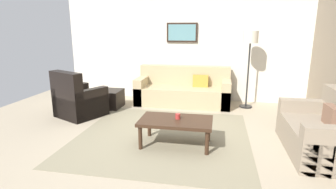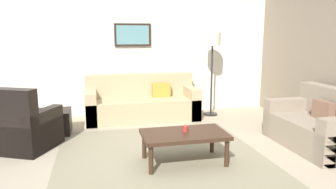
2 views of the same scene
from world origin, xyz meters
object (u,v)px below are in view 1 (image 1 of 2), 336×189
(couch_main, at_px, (184,91))
(coffee_table, at_px, (176,123))
(lamp_standing, at_px, (250,45))
(couch_loveseat, at_px, (328,134))
(cup, at_px, (178,116))
(armchair_leather, at_px, (78,102))
(framed_artwork, at_px, (182,33))
(ottoman, at_px, (109,99))

(couch_main, bearing_deg, coffee_table, -85.22)
(coffee_table, distance_m, lamp_standing, 2.84)
(couch_loveseat, relative_size, lamp_standing, 0.87)
(cup, bearing_deg, armchair_leather, 156.67)
(coffee_table, bearing_deg, couch_main, 94.78)
(couch_loveseat, xyz_separation_m, lamp_standing, (-0.92, 2.20, 1.11))
(armchair_leather, relative_size, lamp_standing, 0.62)
(couch_main, xyz_separation_m, cup, (0.22, -2.36, 0.15))
(couch_main, height_order, couch_loveseat, same)
(armchair_leather, distance_m, coffee_table, 2.39)
(couch_loveseat, xyz_separation_m, cup, (-2.15, -0.09, 0.15))
(framed_artwork, bearing_deg, couch_main, -74.55)
(couch_main, xyz_separation_m, couch_loveseat, (2.38, -2.28, 0.00))
(lamp_standing, bearing_deg, couch_loveseat, -67.25)
(couch_loveseat, bearing_deg, lamp_standing, 112.75)
(couch_main, distance_m, framed_artwork, 1.43)
(ottoman, height_order, lamp_standing, lamp_standing)
(couch_loveseat, bearing_deg, cup, -177.63)
(armchair_leather, height_order, ottoman, armchair_leather)
(couch_main, height_order, framed_artwork, framed_artwork)
(couch_loveseat, xyz_separation_m, ottoman, (-4.00, 1.61, -0.10))
(couch_loveseat, relative_size, coffee_table, 1.35)
(armchair_leather, relative_size, coffee_table, 0.97)
(couch_main, relative_size, framed_artwork, 2.92)
(armchair_leather, distance_m, cup, 2.41)
(couch_main, height_order, ottoman, couch_main)
(ottoman, height_order, coffee_table, coffee_table)
(armchair_leather, height_order, coffee_table, armchair_leather)
(couch_main, relative_size, coffee_table, 1.99)
(ottoman, xyz_separation_m, coffee_table, (1.82, -1.73, 0.16))
(couch_main, relative_size, couch_loveseat, 1.47)
(couch_loveseat, distance_m, ottoman, 4.31)
(cup, height_order, lamp_standing, lamp_standing)
(lamp_standing, distance_m, framed_artwork, 1.66)
(lamp_standing, bearing_deg, couch_main, 177.08)
(couch_main, bearing_deg, cup, -84.58)
(armchair_leather, bearing_deg, framed_artwork, 44.13)
(lamp_standing, relative_size, framed_artwork, 2.29)
(couch_loveseat, height_order, armchair_leather, armchair_leather)
(couch_main, relative_size, cup, 26.16)
(couch_loveseat, height_order, framed_artwork, framed_artwork)
(cup, bearing_deg, couch_loveseat, 2.37)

